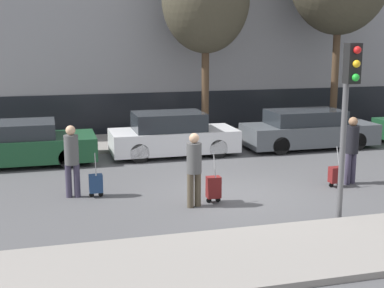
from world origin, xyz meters
name	(u,v)px	position (x,y,z in m)	size (l,w,h in m)	color
ground_plane	(234,195)	(0.00, 0.00, 0.00)	(80.00, 80.00, 0.00)	#4C4C4F
sidewalk_near	(304,250)	(0.00, -3.75, 0.06)	(28.00, 2.50, 0.12)	gray
sidewalk_far	(170,140)	(0.00, 7.00, 0.06)	(28.00, 3.00, 0.12)	gray
parked_car_0	(18,144)	(-5.23, 4.70, 0.62)	(4.50, 1.91, 1.30)	#194728
parked_car_1	(172,135)	(-0.44, 4.74, 0.66)	(4.09, 1.73, 1.41)	silver
parked_car_2	(308,130)	(4.38, 4.64, 0.63)	(4.60, 1.71, 1.33)	#4C5156
pedestrian_left	(72,157)	(-3.82, 0.83, 1.00)	(0.34, 0.34, 1.76)	#383347
trolley_left	(96,184)	(-3.28, 0.70, 0.33)	(0.34, 0.29, 1.09)	navy
pedestrian_center	(194,165)	(-1.19, -0.65, 0.97)	(0.34, 0.34, 1.71)	#4C4233
trolley_center	(214,187)	(-0.67, -0.47, 0.37)	(0.34, 0.29, 1.16)	maroon
pedestrian_right	(352,146)	(3.28, 0.13, 1.02)	(0.34, 0.34, 1.78)	#383347
trolley_right	(336,175)	(2.76, -0.04, 0.32)	(0.34, 0.29, 1.07)	maroon
traffic_light	(349,96)	(1.57, -2.36, 2.64)	(0.28, 0.47, 3.69)	#515154
parked_bicycle	(160,129)	(-0.37, 6.96, 0.49)	(1.77, 0.06, 0.96)	black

